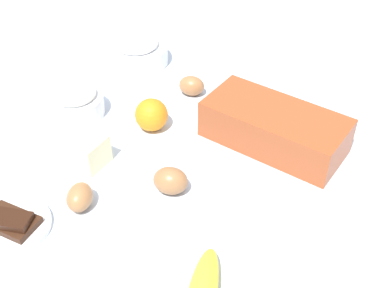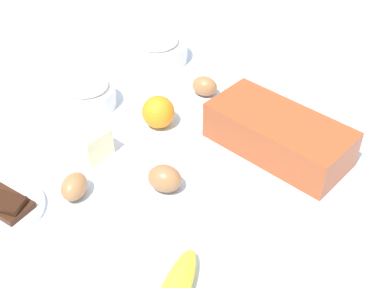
{
  "view_description": "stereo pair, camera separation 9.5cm",
  "coord_description": "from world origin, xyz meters",
  "views": [
    {
      "loc": [
        0.3,
        -0.67,
        0.65
      ],
      "look_at": [
        0.0,
        0.0,
        0.04
      ],
      "focal_mm": 46.88,
      "sensor_mm": 36.0,
      "label": 1
    },
    {
      "loc": [
        0.39,
        -0.62,
        0.65
      ],
      "look_at": [
        0.0,
        0.0,
        0.04
      ],
      "focal_mm": 46.88,
      "sensor_mm": 36.0,
      "label": 2
    }
  ],
  "objects": [
    {
      "name": "sugar_bowl",
      "position": [
        -0.28,
        0.28,
        0.03
      ],
      "size": [
        0.15,
        0.15,
        0.07
      ],
      "color": "white",
      "rests_on": "ground_plane"
    },
    {
      "name": "butter_block",
      "position": [
        -0.19,
        -0.09,
        0.03
      ],
      "size": [
        0.1,
        0.08,
        0.06
      ],
      "primitive_type": "cube",
      "rotation": [
        0.0,
        0.0,
        -0.13
      ],
      "color": "#F4EDB2",
      "rests_on": "ground_plane"
    },
    {
      "name": "chocolate_plate",
      "position": [
        -0.2,
        -0.28,
        0.01
      ],
      "size": [
        0.13,
        0.13,
        0.03
      ],
      "color": "white",
      "rests_on": "ground_plane"
    },
    {
      "name": "flour_bowl",
      "position": [
        -0.29,
        0.04,
        0.03
      ],
      "size": [
        0.12,
        0.12,
        0.07
      ],
      "color": "white",
      "rests_on": "ground_plane"
    },
    {
      "name": "egg_beside_bowl",
      "position": [
        -0.13,
        -0.19,
        0.02
      ],
      "size": [
        0.06,
        0.07,
        0.04
      ],
      "primitive_type": "ellipsoid",
      "rotation": [
        0.0,
        1.57,
        1.89
      ],
      "color": "#A66F43",
      "rests_on": "ground_plane"
    },
    {
      "name": "egg_loose",
      "position": [
        -0.1,
        0.21,
        0.02
      ],
      "size": [
        0.06,
        0.05,
        0.05
      ],
      "primitive_type": "ellipsoid",
      "rotation": [
        0.0,
        1.57,
        3.28
      ],
      "color": "#9F6B41",
      "rests_on": "ground_plane"
    },
    {
      "name": "ground_plane",
      "position": [
        0.0,
        0.0,
        -0.01
      ],
      "size": [
        2.4,
        2.4,
        0.02
      ],
      "primitive_type": "cube",
      "color": "silver"
    },
    {
      "name": "orange_fruit",
      "position": [
        -0.12,
        0.06,
        0.03
      ],
      "size": [
        0.07,
        0.07,
        0.07
      ],
      "primitive_type": "sphere",
      "color": "orange",
      "rests_on": "ground_plane"
    },
    {
      "name": "loaf_pan",
      "position": [
        0.13,
        0.11,
        0.04
      ],
      "size": [
        0.3,
        0.18,
        0.08
      ],
      "rotation": [
        0.0,
        0.0,
        -0.19
      ],
      "color": "#9E4723",
      "rests_on": "ground_plane"
    },
    {
      "name": "egg_near_butter",
      "position": [
        -0.0,
        -0.09,
        0.03
      ],
      "size": [
        0.07,
        0.06,
        0.05
      ],
      "primitive_type": "ellipsoid",
      "rotation": [
        0.0,
        1.57,
        0.18
      ],
      "color": "#9C683F",
      "rests_on": "ground_plane"
    }
  ]
}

